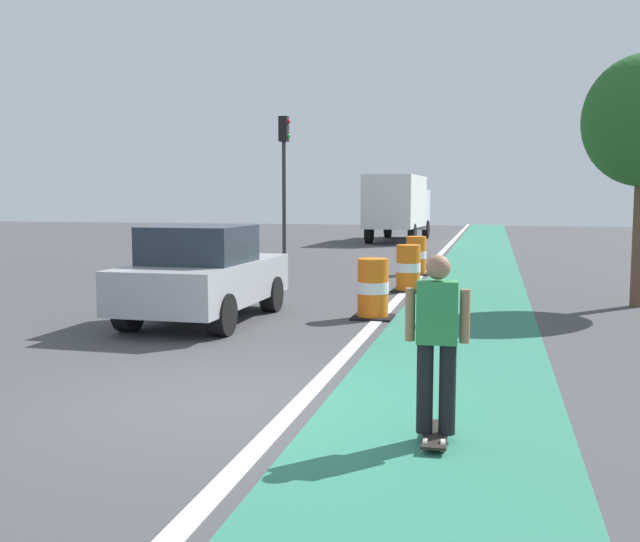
{
  "coord_description": "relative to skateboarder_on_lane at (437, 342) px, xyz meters",
  "views": [
    {
      "loc": [
        2.88,
        -7.11,
        2.2
      ],
      "look_at": [
        0.38,
        3.3,
        1.1
      ],
      "focal_mm": 40.65,
      "sensor_mm": 36.0,
      "label": 1
    }
  ],
  "objects": [
    {
      "name": "lane_divider_stripe",
      "position": [
        -1.51,
        12.7,
        -0.91
      ],
      "size": [
        0.2,
        80.0,
        0.01
      ],
      "primitive_type": "cube",
      "color": "silver",
      "rests_on": "ground"
    },
    {
      "name": "ground_plane",
      "position": [
        -2.41,
        0.7,
        -0.91
      ],
      "size": [
        100.0,
        100.0,
        0.0
      ],
      "primitive_type": "plane",
      "color": "#424244"
    },
    {
      "name": "bike_lane_strip",
      "position": [
        -0.01,
        12.7,
        -0.91
      ],
      "size": [
        2.5,
        80.0,
        0.01
      ],
      "primitive_type": "cube",
      "color": "#2D755B",
      "rests_on": "ground"
    },
    {
      "name": "traffic_barrel_front",
      "position": [
        -1.63,
        6.46,
        -0.38
      ],
      "size": [
        0.73,
        0.73,
        1.09
      ],
      "color": "orange",
      "rests_on": "ground"
    },
    {
      "name": "skateboarder_on_lane",
      "position": [
        0.0,
        0.0,
        0.0
      ],
      "size": [
        0.57,
        0.81,
        1.69
      ],
      "color": "black",
      "rests_on": "ground"
    },
    {
      "name": "traffic_barrel_mid",
      "position": [
        -1.45,
        10.39,
        -0.38
      ],
      "size": [
        0.73,
        0.73,
        1.09
      ],
      "color": "orange",
      "rests_on": "ground"
    },
    {
      "name": "traffic_barrel_back",
      "position": [
        -1.65,
        14.11,
        -0.38
      ],
      "size": [
        0.73,
        0.73,
        1.09
      ],
      "color": "orange",
      "rests_on": "ground"
    },
    {
      "name": "parked_sedan_nearest",
      "position": [
        -4.49,
        5.46,
        -0.08
      ],
      "size": [
        1.96,
        4.12,
        1.7
      ],
      "color": "#9EA0A5",
      "rests_on": "ground"
    },
    {
      "name": "delivery_truck_down_block",
      "position": [
        -4.19,
        29.81,
        0.94
      ],
      "size": [
        2.57,
        7.67,
        3.23
      ],
      "color": "silver",
      "rests_on": "ground"
    },
    {
      "name": "traffic_light_corner",
      "position": [
        -7.0,
        19.11,
        2.59
      ],
      "size": [
        0.41,
        0.32,
        5.1
      ],
      "color": "#2D2D2D",
      "rests_on": "ground"
    }
  ]
}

